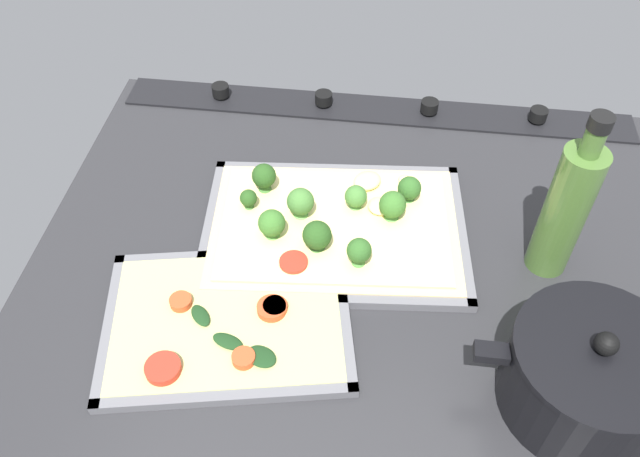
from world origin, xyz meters
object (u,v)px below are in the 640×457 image
object	(u,v)px
baking_tray_back	(228,322)
oil_bottle	(566,209)
veggie_pizza_back	(229,320)
cooking_pot	(587,376)
broccoli_pizza	(334,222)
baking_tray_front	(334,231)

from	to	relation	value
baking_tray_back	oil_bottle	bearing A→B (deg)	-159.44
veggie_pizza_back	cooking_pot	world-z (taller)	cooking_pot
broccoli_pizza	baking_tray_front	bearing A→B (deg)	122.28
baking_tray_back	cooking_pot	world-z (taller)	cooking_pot
baking_tray_front	oil_bottle	world-z (taller)	oil_bottle
baking_tray_front	baking_tray_back	xyz separation A→B (cm)	(11.01, 16.11, 0.01)
veggie_pizza_back	baking_tray_front	bearing A→B (deg)	-123.66
baking_tray_front	veggie_pizza_back	world-z (taller)	veggie_pizza_back
broccoli_pizza	baking_tray_back	xyz separation A→B (cm)	(10.84, 16.38, -1.59)
broccoli_pizza	baking_tray_back	distance (cm)	19.70
broccoli_pizza	veggie_pizza_back	size ratio (longest dim) A/B	1.15
baking_tray_front	broccoli_pizza	world-z (taller)	broccoli_pizza
baking_tray_front	oil_bottle	xyz separation A→B (cm)	(-27.56, 1.65, 9.59)
baking_tray_front	cooking_pot	distance (cm)	35.83
baking_tray_back	cooking_pot	size ratio (longest dim) A/B	1.35
cooking_pot	baking_tray_back	bearing A→B (deg)	-7.08
baking_tray_front	cooking_pot	world-z (taller)	cooking_pot
oil_bottle	veggie_pizza_back	bearing A→B (deg)	20.79
cooking_pot	oil_bottle	distance (cm)	20.02
veggie_pizza_back	baking_tray_back	bearing A→B (deg)	-24.49
baking_tray_front	baking_tray_back	distance (cm)	19.51
broccoli_pizza	baking_tray_back	bearing A→B (deg)	56.50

